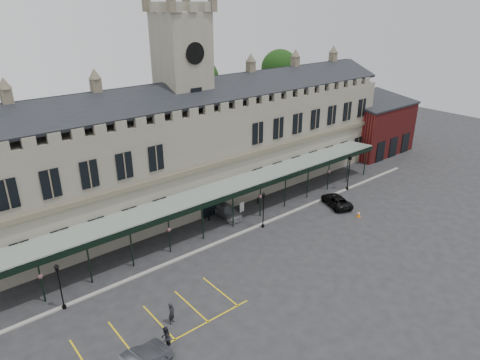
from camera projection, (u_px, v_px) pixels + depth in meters
ground at (279, 254)px, 42.16m from camera, size 140.00×140.00×0.00m
station_building at (187, 152)px, 50.96m from camera, size 60.00×10.36×17.30m
clock_tower at (184, 96)px, 48.44m from camera, size 5.60×5.60×24.80m
canopy at (231, 206)px, 46.53m from camera, size 50.00×4.10×4.30m
brick_annex at (373, 126)px, 69.71m from camera, size 12.40×8.36×9.23m
kerb at (243, 232)px, 46.04m from camera, size 60.00×0.40×0.12m
parking_markings at (162, 326)px, 32.88m from camera, size 16.00×6.00×0.01m
tree_behind_mid at (198, 80)px, 59.66m from camera, size 6.00×6.00×16.00m
tree_behind_right at (280, 69)px, 69.04m from camera, size 6.00×6.00×16.00m
lamp_post_left at (59, 282)px, 33.77m from camera, size 0.40×0.40×4.27m
lamp_post_mid at (263, 207)px, 46.23m from camera, size 0.40×0.40×4.24m
lamp_post_right at (349, 169)px, 55.34m from camera, size 0.47×0.47×4.98m
traffic_cone at (359, 214)px, 49.33m from camera, size 0.45×0.45×0.71m
sign_board at (242, 207)px, 50.42m from camera, size 0.70×0.13×1.21m
bollard_left at (209, 217)px, 48.46m from camera, size 0.16×0.16×0.87m
bollard_right at (258, 201)px, 52.48m from camera, size 0.15×0.15×0.83m
car_taxi at (227, 211)px, 49.34m from camera, size 2.22×4.69×1.32m
car_van at (336, 201)px, 51.91m from camera, size 3.70×5.19×1.31m
person_a at (172, 313)px, 32.83m from camera, size 0.80×0.72×1.83m
person_b at (166, 338)px, 30.44m from camera, size 1.12×1.11×1.83m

